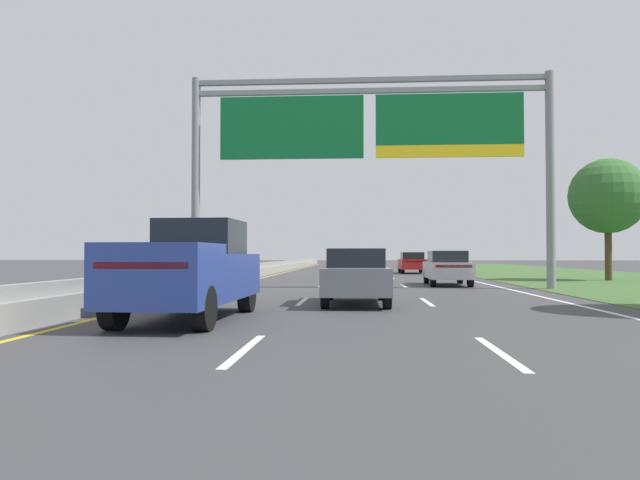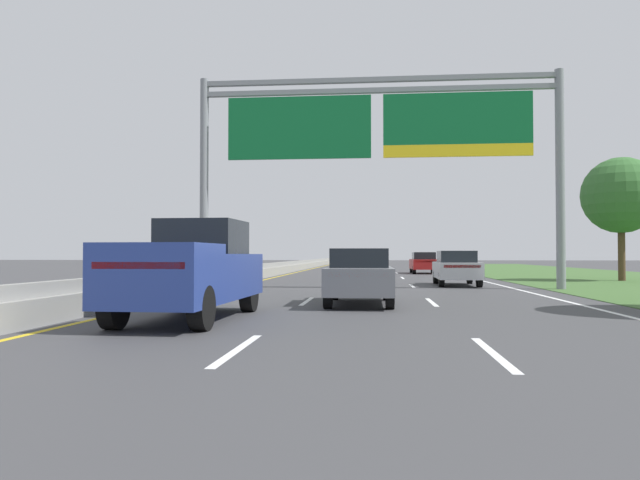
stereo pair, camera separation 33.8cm
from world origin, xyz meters
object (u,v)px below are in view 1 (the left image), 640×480
(car_silver_right_lane_sedan, at_px, (447,267))
(car_grey_centre_lane_sedan, at_px, (356,275))
(car_red_right_lane_sedan, at_px, (412,262))
(overhead_sign_gantry, at_px, (370,136))
(roadside_tree_mid, at_px, (608,196))
(pickup_truck_blue, at_px, (191,270))

(car_silver_right_lane_sedan, xyz_separation_m, car_grey_centre_lane_sedan, (-4.13, -10.52, 0.00))
(car_red_right_lane_sedan, bearing_deg, overhead_sign_gantry, 169.60)
(overhead_sign_gantry, relative_size, car_red_right_lane_sedan, 3.41)
(car_red_right_lane_sedan, relative_size, roadside_tree_mid, 0.67)
(overhead_sign_gantry, xyz_separation_m, car_red_right_lane_sedan, (3.51, 19.80, -5.52))
(car_grey_centre_lane_sedan, xyz_separation_m, car_red_right_lane_sedan, (4.06, 27.41, 0.00))
(car_grey_centre_lane_sedan, bearing_deg, pickup_truck_blue, 139.41)
(car_silver_right_lane_sedan, xyz_separation_m, car_red_right_lane_sedan, (-0.07, 16.89, 0.00))
(car_red_right_lane_sedan, bearing_deg, roadside_tree_mid, -141.57)
(roadside_tree_mid, bearing_deg, pickup_truck_blue, -130.47)
(car_grey_centre_lane_sedan, height_order, car_red_right_lane_sedan, same)
(pickup_truck_blue, bearing_deg, car_red_right_lane_sedan, -11.97)
(overhead_sign_gantry, xyz_separation_m, pickup_truck_blue, (-4.11, -11.84, -5.27))
(car_red_right_lane_sedan, bearing_deg, pickup_truck_blue, 166.12)
(overhead_sign_gantry, relative_size, car_silver_right_lane_sedan, 3.40)
(car_silver_right_lane_sedan, bearing_deg, pickup_truck_blue, 153.61)
(pickup_truck_blue, height_order, car_red_right_lane_sedan, pickup_truck_blue)
(overhead_sign_gantry, bearing_deg, car_red_right_lane_sedan, 79.94)
(overhead_sign_gantry, xyz_separation_m, car_grey_centre_lane_sedan, (-0.54, -7.62, -5.52))
(pickup_truck_blue, xyz_separation_m, roadside_tree_mid, (17.01, 19.94, 3.46))
(overhead_sign_gantry, distance_m, car_red_right_lane_sedan, 20.85)
(roadside_tree_mid, bearing_deg, car_silver_right_lane_sedan, -150.88)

